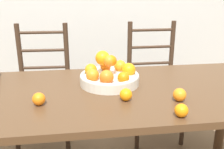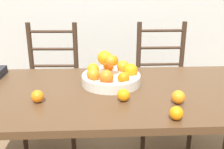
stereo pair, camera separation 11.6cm
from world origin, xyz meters
name	(u,v)px [view 1 (the left image)]	position (x,y,z in m)	size (l,w,h in m)	color
dining_table	(117,105)	(0.00, 0.00, 0.63)	(1.88, 0.82, 0.72)	#4C331E
fruit_bowl	(109,75)	(-0.03, 0.10, 0.78)	(0.34, 0.34, 0.19)	beige
orange_loose_0	(39,99)	(-0.40, -0.14, 0.75)	(0.06, 0.06, 0.06)	orange
orange_loose_1	(180,95)	(0.28, -0.18, 0.76)	(0.07, 0.07, 0.07)	orange
orange_loose_2	(126,95)	(0.02, -0.14, 0.75)	(0.06, 0.06, 0.06)	orange
orange_loose_3	(181,110)	(0.23, -0.34, 0.75)	(0.06, 0.06, 0.06)	orange
chair_left	(44,89)	(-0.49, 0.71, 0.47)	(0.44, 0.42, 0.98)	#382619
chair_right	(154,84)	(0.43, 0.71, 0.47)	(0.42, 0.40, 0.98)	#382619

